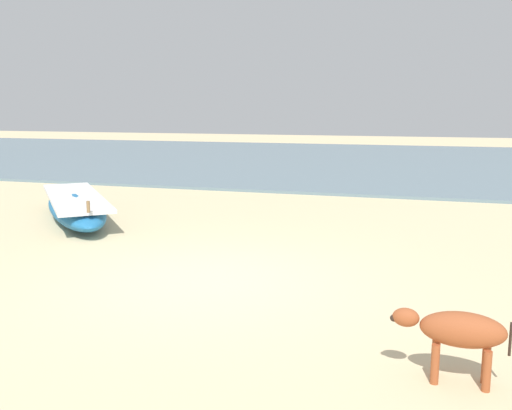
# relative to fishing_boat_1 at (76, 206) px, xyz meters

# --- Properties ---
(ground) EXTENTS (80.00, 80.00, 0.00)m
(ground) POSITION_rel_fishing_boat_1_xyz_m (4.10, -3.14, -0.27)
(ground) COLOR beige
(sea_water) EXTENTS (60.00, 20.00, 0.08)m
(sea_water) POSITION_rel_fishing_boat_1_xyz_m (4.10, 14.62, -0.23)
(sea_water) COLOR slate
(sea_water) RESTS_ON ground
(fishing_boat_1) EXTENTS (3.74, 4.13, 0.69)m
(fishing_boat_1) POSITION_rel_fishing_boat_1_xyz_m (0.00, 0.00, 0.00)
(fishing_boat_1) COLOR #1E669E
(fishing_boat_1) RESTS_ON ground
(calf_near_rust) EXTENTS (0.96, 0.30, 0.62)m
(calf_near_rust) POSITION_rel_fishing_boat_1_xyz_m (7.17, -5.16, 0.17)
(calf_near_rust) COLOR #9E4C28
(calf_near_rust) RESTS_ON ground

